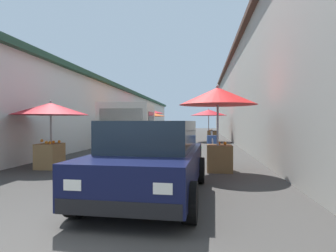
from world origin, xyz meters
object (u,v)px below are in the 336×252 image
at_px(delivery_truck, 132,132).
at_px(vendor_by_crates, 170,129).
at_px(fruit_stall_far_right, 209,116).
at_px(parked_scooter, 216,152).
at_px(fruit_stall_near_left, 150,116).
at_px(fruit_stall_mid_lane, 141,116).
at_px(hatchback_car, 152,158).
at_px(fruit_stall_far_left, 51,116).
at_px(plastic_stool, 198,150).
at_px(fruit_stall_near_right, 218,106).

relative_size(delivery_truck, vendor_by_crates, 3.27).
relative_size(fruit_stall_far_right, parked_scooter, 1.56).
distance_m(fruit_stall_near_left, parked_scooter, 12.76).
height_order(fruit_stall_near_left, fruit_stall_far_right, fruit_stall_near_left).
distance_m(fruit_stall_near_left, fruit_stall_far_right, 4.58).
bearing_deg(fruit_stall_mid_lane, hatchback_car, -166.37).
relative_size(fruit_stall_far_left, plastic_stool, 5.44).
bearing_deg(hatchback_car, fruit_stall_mid_lane, 13.63).
relative_size(fruit_stall_near_right, hatchback_car, 0.62).
bearing_deg(vendor_by_crates, fruit_stall_mid_lane, 168.05).
bearing_deg(vendor_by_crates, fruit_stall_near_left, 73.61).
distance_m(parked_scooter, plastic_stool, 1.91).
distance_m(fruit_stall_mid_lane, hatchback_car, 10.63).
distance_m(delivery_truck, plastic_stool, 2.71).
bearing_deg(delivery_truck, fruit_stall_far_left, 136.08).
height_order(fruit_stall_far_right, parked_scooter, fruit_stall_far_right).
distance_m(fruit_stall_far_right, vendor_by_crates, 3.03).
bearing_deg(fruit_stall_far_right, fruit_stall_near_right, 179.84).
height_order(fruit_stall_far_left, fruit_stall_mid_lane, fruit_stall_mid_lane).
height_order(fruit_stall_mid_lane, hatchback_car, fruit_stall_mid_lane).
xyz_separation_m(hatchback_car, delivery_truck, (5.13, 1.72, 0.30)).
height_order(delivery_truck, plastic_stool, delivery_truck).
height_order(fruit_stall_near_left, fruit_stall_mid_lane, fruit_stall_near_left).
xyz_separation_m(vendor_by_crates, plastic_stool, (-9.56, -2.20, -0.53)).
height_order(vendor_by_crates, parked_scooter, vendor_by_crates).
xyz_separation_m(fruit_stall_near_left, fruit_stall_far_right, (-0.83, -4.50, -0.02)).
bearing_deg(hatchback_car, plastic_stool, -7.78).
bearing_deg(fruit_stall_mid_lane, vendor_by_crates, -11.95).
bearing_deg(fruit_stall_far_right, hatchback_car, 174.56).
bearing_deg(plastic_stool, fruit_stall_far_right, -3.96).
height_order(fruit_stall_near_right, vendor_by_crates, fruit_stall_near_right).
relative_size(hatchback_car, plastic_stool, 9.15).
bearing_deg(fruit_stall_near_left, vendor_by_crates, -106.39).
distance_m(fruit_stall_far_left, fruit_stall_mid_lane, 7.40).
distance_m(fruit_stall_far_left, fruit_stall_near_left, 12.93).
distance_m(fruit_stall_near_right, vendor_by_crates, 13.08).
distance_m(fruit_stall_near_right, fruit_stall_mid_lane, 8.55).
bearing_deg(vendor_by_crates, parked_scooter, -166.03).
bearing_deg(fruit_stall_near_right, fruit_stall_mid_lane, 27.11).
relative_size(fruit_stall_mid_lane, hatchback_car, 0.71).
bearing_deg(plastic_stool, delivery_truck, 105.95).
bearing_deg(parked_scooter, fruit_stall_near_right, 179.16).
relative_size(fruit_stall_near_left, delivery_truck, 0.50).
height_order(delivery_truck, parked_scooter, delivery_truck).
distance_m(delivery_truck, vendor_by_crates, 10.29).
distance_m(fruit_stall_near_right, delivery_truck, 4.06).
relative_size(fruit_stall_far_right, vendor_by_crates, 1.72).
height_order(fruit_stall_far_right, plastic_stool, fruit_stall_far_right).
bearing_deg(fruit_stall_far_left, fruit_stall_near_left, -3.15).
bearing_deg(fruit_stall_far_right, delivery_truck, 162.41).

